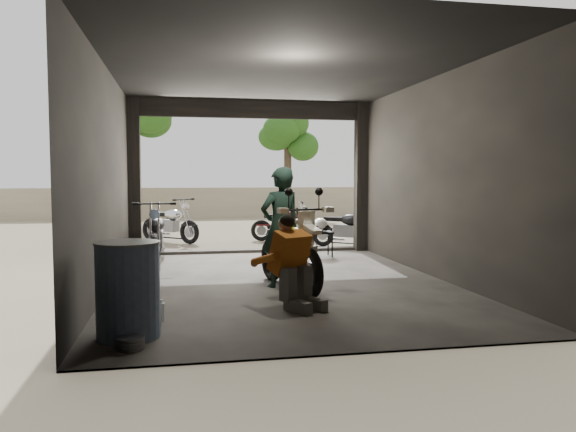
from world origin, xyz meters
name	(u,v)px	position (x,y,z in m)	size (l,w,h in m)	color
ground	(280,284)	(0.00, 0.00, 0.00)	(80.00, 80.00, 0.00)	#7A6D56
garage	(274,198)	(0.00, 0.55, 1.28)	(7.00, 7.13, 3.20)	#2D2B28
boundary_wall	(218,203)	(0.00, 14.00, 0.60)	(18.00, 0.30, 1.20)	gray
tree_left	(136,110)	(-3.00, 12.50, 3.99)	(2.20, 2.20, 5.60)	#382B1E
tree_right	(288,129)	(2.80, 14.00, 3.56)	(2.20, 2.20, 5.00)	#382B1E
main_bike	(289,247)	(0.05, -0.44, 0.61)	(0.75, 1.83, 1.22)	white
left_bike	(156,232)	(-1.94, 2.54, 0.58)	(0.71, 1.72, 1.16)	black
outside_bike_a	(170,220)	(-1.74, 5.76, 0.55)	(0.67, 1.62, 1.10)	black
outside_bike_b	(285,221)	(1.10, 5.56, 0.50)	(0.61, 1.48, 1.00)	#471115
outside_bike_c	(347,226)	(2.23, 3.90, 0.52)	(0.63, 1.52, 1.03)	black
rider	(281,228)	(-0.05, -0.29, 0.88)	(0.64, 0.42, 1.76)	black
mechanic	(296,264)	(-0.11, -1.69, 0.56)	(0.57, 0.77, 1.12)	#CC6B1B
stool	(323,235)	(1.33, 2.60, 0.45)	(0.38, 0.38, 0.53)	black
helmet	(320,225)	(1.29, 2.62, 0.66)	(0.28, 0.30, 0.27)	white
oil_drum	(128,291)	(-2.00, -2.59, 0.49)	(0.63, 0.63, 0.97)	#485C78
sign_post	(416,184)	(3.41, 2.82, 1.46)	(0.73, 0.08, 2.20)	black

